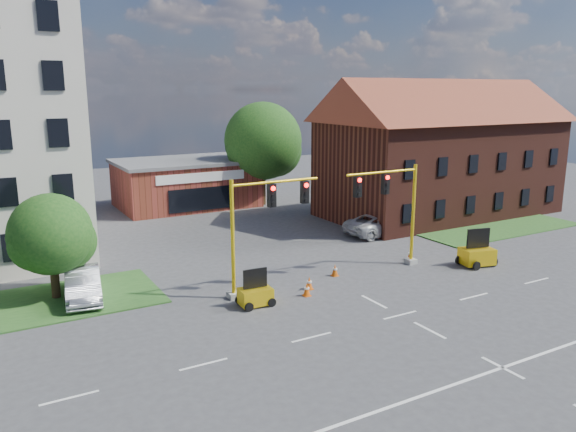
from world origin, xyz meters
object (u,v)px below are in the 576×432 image
object	(u,v)px
signal_mast_east	(393,204)
pickup_white	(380,224)
signal_mast_west	(261,221)
trailer_west	(255,294)
trailer_east	(477,254)

from	to	relation	value
signal_mast_east	pickup_white	world-z (taller)	signal_mast_east
pickup_white	signal_mast_west	bearing A→B (deg)	112.64
signal_mast_west	trailer_west	distance (m)	3.81
signal_mast_west	signal_mast_east	world-z (taller)	same
pickup_white	trailer_west	bearing A→B (deg)	115.38
trailer_west	pickup_white	bearing A→B (deg)	32.96
signal_mast_west	signal_mast_east	distance (m)	8.71
signal_mast_west	trailer_west	size ratio (longest dim) A/B	3.39
signal_mast_east	trailer_west	xyz separation A→B (m)	(-9.83, -1.44, -3.35)
trailer_west	pickup_white	size ratio (longest dim) A/B	0.32
signal_mast_east	signal_mast_west	bearing A→B (deg)	180.00
trailer_west	trailer_east	bearing A→B (deg)	0.37
trailer_west	signal_mast_west	bearing A→B (deg)	55.85
signal_mast_east	pickup_white	distance (m)	8.67
signal_mast_east	trailer_east	xyz separation A→B (m)	(4.91, -2.27, -3.23)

